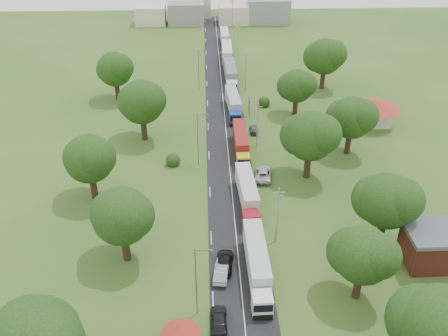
{
  "coord_description": "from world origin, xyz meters",
  "views": [
    {
      "loc": [
        -3.98,
        -61.9,
        45.17
      ],
      "look_at": [
        -1.2,
        8.45,
        3.0
      ],
      "focal_mm": 40.0,
      "sensor_mm": 36.0,
      "label": 1
    }
  ],
  "objects_px": {
    "info_sign": "(249,103)",
    "truck_0": "(257,263)",
    "guard_booth": "(181,335)",
    "car_lane_front": "(219,321)",
    "car_lane_mid": "(222,271)"
  },
  "relations": [
    {
      "from": "guard_booth",
      "to": "car_lane_mid",
      "type": "height_order",
      "value": "guard_booth"
    },
    {
      "from": "guard_booth",
      "to": "info_sign",
      "type": "xyz_separation_m",
      "value": [
        12.4,
        60.0,
        0.84
      ]
    },
    {
      "from": "truck_0",
      "to": "guard_booth",
      "type": "bearing_deg",
      "value": -130.08
    },
    {
      "from": "guard_booth",
      "to": "car_lane_mid",
      "type": "xyz_separation_m",
      "value": [
        4.82,
        11.36,
        -1.33
      ]
    },
    {
      "from": "truck_0",
      "to": "car_lane_mid",
      "type": "distance_m",
      "value": 4.72
    },
    {
      "from": "car_lane_front",
      "to": "car_lane_mid",
      "type": "height_order",
      "value": "car_lane_mid"
    },
    {
      "from": "car_lane_front",
      "to": "car_lane_mid",
      "type": "xyz_separation_m",
      "value": [
        0.62,
        8.27,
        0.01
      ]
    },
    {
      "from": "truck_0",
      "to": "car_lane_mid",
      "type": "xyz_separation_m",
      "value": [
        -4.53,
        0.25,
        -1.31
      ]
    },
    {
      "from": "car_lane_front",
      "to": "guard_booth",
      "type": "bearing_deg",
      "value": 36.5
    },
    {
      "from": "truck_0",
      "to": "car_lane_mid",
      "type": "bearing_deg",
      "value": 176.83
    },
    {
      "from": "info_sign",
      "to": "car_lane_front",
      "type": "relative_size",
      "value": 0.85
    },
    {
      "from": "guard_booth",
      "to": "truck_0",
      "type": "bearing_deg",
      "value": 49.92
    },
    {
      "from": "info_sign",
      "to": "car_lane_mid",
      "type": "relative_size",
      "value": 0.81
    },
    {
      "from": "info_sign",
      "to": "truck_0",
      "type": "xyz_separation_m",
      "value": [
        -3.05,
        -48.89,
        -0.86
      ]
    },
    {
      "from": "car_lane_mid",
      "to": "info_sign",
      "type": "bearing_deg",
      "value": -91.1
    }
  ]
}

